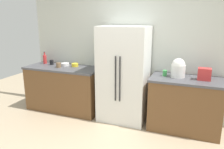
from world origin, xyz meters
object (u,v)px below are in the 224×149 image
bowl_a (65,64)px  bowl_b (75,65)px  rice_cooker (178,68)px  bottle_a (45,59)px  cup_b (165,73)px  cup_c (59,65)px  refrigerator (124,75)px  cup_a (52,62)px  toaster (204,74)px

bowl_a → bowl_b: size_ratio=1.22×
rice_cooker → bottle_a: 2.86m
cup_b → cup_c: cup_b is taller
bowl_a → bottle_a: bearing=176.7°
refrigerator → bowl_b: size_ratio=12.67×
bottle_a → bowl_b: 0.78m
rice_cooker → bowl_b: (-2.08, 0.08, -0.13)m
bowl_a → bowl_b: 0.24m
bowl_b → refrigerator: bearing=-6.7°
cup_a → bowl_a: size_ratio=0.59×
toaster → cup_c: bearing=-178.4°
cup_b → cup_c: (-2.13, -0.11, -0.00)m
cup_c → rice_cooker: bearing=2.8°
rice_cooker → bowl_a: bearing=178.1°
refrigerator → cup_a: (-1.68, 0.11, 0.09)m
refrigerator → cup_b: refrigerator is taller
cup_b → cup_a: bearing=178.5°
toaster → cup_b: size_ratio=2.05×
bottle_a → cup_a: bottle_a is taller
toaster → cup_a: toaster is taller
refrigerator → bowl_b: bearing=173.3°
toaster → bowl_b: (-2.51, 0.12, -0.07)m
toaster → bowl_a: bearing=177.6°
bottle_a → cup_c: bearing=-23.7°
refrigerator → rice_cooker: 0.99m
toaster → cup_b: toaster is taller
refrigerator → bottle_a: bearing=175.3°
cup_c → bottle_a: bearing=156.3°
refrigerator → cup_c: bearing=-177.2°
bowl_b → toaster: bearing=-2.7°
rice_cooker → cup_b: (-0.22, -0.01, -0.11)m
toaster → rice_cooker: 0.43m
cup_a → bowl_a: (0.33, 0.02, -0.02)m
bottle_a → refrigerator: bearing=-4.7°
bottle_a → cup_a: (0.21, -0.05, -0.05)m
cup_a → cup_b: 2.43m
cup_a → bowl_a: 0.33m
bowl_a → bowl_b: (0.24, 0.01, 0.01)m
rice_cooker → bowl_a: rice_cooker is taller
cup_b → bowl_a: cup_b is taller
refrigerator → cup_a: 1.68m
toaster → cup_c: size_ratio=2.16×
bowl_b → rice_cooker: bearing=-2.2°
bottle_a → cup_a: bearing=-12.5°
bottle_a → bowl_a: (0.54, -0.03, -0.07)m
cup_a → cup_c: bearing=-30.8°
cup_a → cup_b: same height
toaster → rice_cooker: (-0.42, 0.04, 0.06)m
bottle_a → cup_b: 2.64m
refrigerator → toaster: refrigerator is taller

